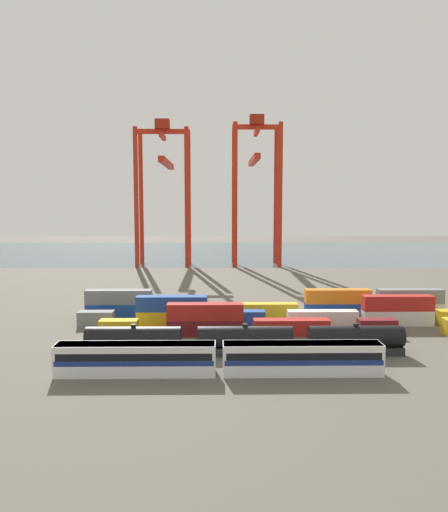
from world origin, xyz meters
The scene contains 26 objects.
ground_plane centered at (0.00, 40.00, 0.00)m, with size 420.00×420.00×0.00m, color #5B564C.
harbour_water centered at (0.00, 138.77, 0.00)m, with size 400.00×110.00×0.01m, color #475B6B.
passenger_train centered at (-12.28, -19.90, 2.14)m, with size 40.04×3.14×3.90m.
freight_tank_row centered at (-8.66, -11.89, 2.07)m, with size 44.07×2.92×4.38m.
shipping_container_0 centered at (-28.21, -1.65, 1.30)m, with size 6.04×2.44×2.60m, color gold.
shipping_container_1 centered at (-14.43, -1.65, 1.30)m, with size 12.10×2.44×2.60m, color maroon.
shipping_container_2 centered at (-14.43, -1.65, 3.90)m, with size 12.10×2.44×2.60m, color #AD211C.
shipping_container_3 centered at (-0.65, -1.65, 1.30)m, with size 12.10×2.44×2.60m, color #AD211C.
shipping_container_4 centered at (13.13, -1.65, 1.30)m, with size 6.04×2.44×2.60m, color maroon.
shipping_container_7 centered at (-33.35, 4.82, 1.30)m, with size 6.04×2.44×2.60m, color slate.
shipping_container_8 centered at (-20.33, 4.82, 1.30)m, with size 12.10×2.44×2.60m, color gold.
shipping_container_9 centered at (-20.33, 4.82, 3.90)m, with size 12.10×2.44×2.60m, color #1C4299.
shipping_container_10 centered at (-7.30, 4.82, 1.30)m, with size 6.04×2.44×2.60m, color #1C4299.
shipping_container_11 centered at (5.72, 4.82, 1.30)m, with size 12.10×2.44×2.60m, color silver.
shipping_container_12 centered at (18.75, 4.82, 1.30)m, with size 12.10×2.44×2.60m, color silver.
shipping_container_13 centered at (18.75, 4.82, 3.90)m, with size 12.10×2.44×2.60m, color #AD211C.
shipping_container_16 centered at (-30.68, 11.29, 1.30)m, with size 12.10×2.44×2.60m, color #1C4299.
shipping_container_17 centered at (-30.68, 11.29, 3.90)m, with size 12.10×2.44×2.60m, color slate.
shipping_container_18 centered at (-17.16, 11.29, 1.30)m, with size 12.10×2.44×2.60m, color #146066.
shipping_container_19 centered at (-3.63, 11.29, 1.30)m, with size 12.10×2.44×2.60m, color gold.
shipping_container_20 centered at (9.89, 11.29, 1.30)m, with size 12.10×2.44×2.60m, color #1C4299.
shipping_container_21 centered at (9.89, 11.29, 3.90)m, with size 12.10×2.44×2.60m, color orange.
shipping_container_22 centered at (23.42, 11.29, 1.30)m, with size 12.10×2.44×2.60m, color silver.
shipping_container_23 centered at (23.42, 11.29, 3.90)m, with size 12.10×2.44×2.60m, color slate.
gantry_crane_west centered at (-30.86, 94.87, 29.99)m, with size 18.37×38.81×49.38m.
gantry_crane_central centered at (0.98, 94.10, 30.57)m, with size 16.50×34.46×50.95m.
Camera 1 is at (-12.55, -79.41, 20.83)m, focal length 34.91 mm.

